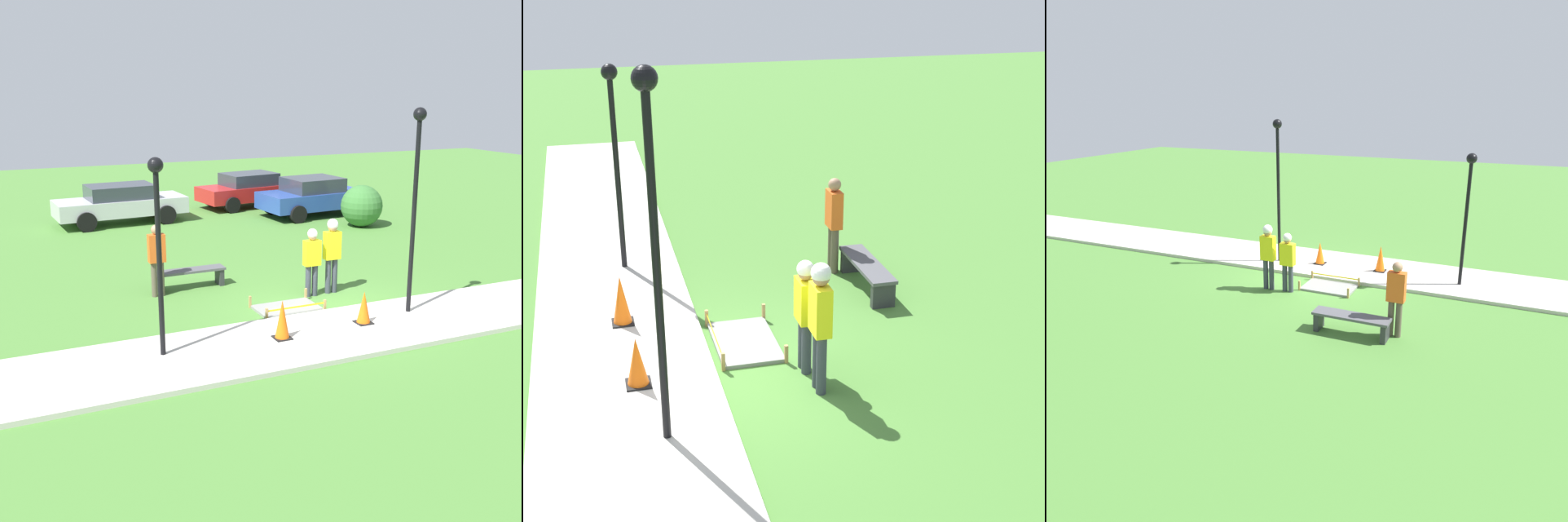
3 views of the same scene
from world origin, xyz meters
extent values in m
plane|color=#477A33|center=(0.00, 0.00, 0.00)|extent=(60.00, 60.00, 0.00)
cube|color=#BCB7AD|center=(0.00, -1.26, 0.05)|extent=(28.00, 2.52, 0.10)
cube|color=gray|center=(-0.75, 0.59, 0.03)|extent=(1.45, 0.92, 0.06)
cube|color=tan|center=(-1.47, 0.13, 0.14)|extent=(0.05, 0.05, 0.28)
cube|color=tan|center=(-0.03, 0.13, 0.14)|extent=(0.05, 0.05, 0.28)
cube|color=tan|center=(-1.47, 1.05, 0.14)|extent=(0.05, 0.05, 0.28)
cube|color=tan|center=(-0.03, 1.05, 0.14)|extent=(0.05, 0.05, 0.28)
cube|color=yellow|center=(-0.75, 0.13, 0.21)|extent=(1.45, 0.00, 0.04)
cube|color=black|center=(-1.72, -1.16, 0.11)|extent=(0.34, 0.34, 0.02)
cone|color=orange|center=(-1.72, -1.16, 0.51)|extent=(0.29, 0.29, 0.77)
cube|color=black|center=(0.22, -1.09, 0.11)|extent=(0.34, 0.34, 0.02)
cone|color=orange|center=(0.22, -1.09, 0.46)|extent=(0.29, 0.29, 0.67)
cube|color=#2D2D33|center=(-3.05, 3.08, 0.21)|extent=(0.12, 0.40, 0.42)
cube|color=#2D2D33|center=(-1.46, 3.08, 0.21)|extent=(0.12, 0.40, 0.42)
cube|color=#4C4C51|center=(-2.25, 3.08, 0.45)|extent=(1.79, 0.44, 0.06)
cylinder|color=#383D47|center=(0.14, 1.25, 0.39)|extent=(0.14, 0.14, 0.78)
cylinder|color=#383D47|center=(0.32, 1.25, 0.39)|extent=(0.14, 0.14, 0.78)
cube|color=yellow|center=(0.23, 1.25, 1.08)|extent=(0.40, 0.22, 0.61)
sphere|color=#A37A5B|center=(0.23, 1.25, 1.50)|extent=(0.21, 0.21, 0.21)
sphere|color=white|center=(0.23, 1.25, 1.55)|extent=(0.24, 0.24, 0.24)
cylinder|color=#383D47|center=(0.71, 1.29, 0.43)|extent=(0.14, 0.14, 0.86)
cylinder|color=#383D47|center=(0.89, 1.29, 0.43)|extent=(0.14, 0.14, 0.86)
cube|color=yellow|center=(0.80, 1.29, 1.20)|extent=(0.40, 0.22, 0.68)
sphere|color=#A37A5B|center=(0.80, 1.29, 1.66)|extent=(0.23, 0.23, 0.23)
sphere|color=white|center=(0.80, 1.29, 1.72)|extent=(0.27, 0.27, 0.27)
cylinder|color=brown|center=(-3.26, 2.76, 0.43)|extent=(0.14, 0.14, 0.86)
cylinder|color=brown|center=(-3.08, 2.76, 0.43)|extent=(0.14, 0.14, 0.86)
cube|color=#E55B1E|center=(-3.17, 2.76, 1.20)|extent=(0.40, 0.22, 0.68)
sphere|color=#A37A5B|center=(-3.17, 2.76, 1.65)|extent=(0.23, 0.23, 0.23)
cylinder|color=black|center=(1.54, -0.85, 2.19)|extent=(0.10, 0.10, 4.19)
sphere|color=black|center=(1.54, -0.85, 4.38)|extent=(0.28, 0.28, 0.28)
cylinder|color=black|center=(-4.10, -0.97, 1.81)|extent=(0.10, 0.10, 3.43)
sphere|color=black|center=(-4.10, -0.97, 3.63)|extent=(0.28, 0.28, 0.28)
cube|color=#28479E|center=(5.07, 10.19, 0.65)|extent=(4.23, 2.31, 0.63)
cube|color=#2D333D|center=(5.07, 10.19, 1.22)|extent=(2.18, 1.91, 0.53)
cylinder|color=black|center=(6.26, 11.28, 0.33)|extent=(0.68, 0.29, 0.66)
cylinder|color=black|center=(6.42, 9.30, 0.33)|extent=(0.68, 0.29, 0.66)
cylinder|color=black|center=(3.73, 11.07, 0.33)|extent=(0.68, 0.29, 0.66)
cylinder|color=black|center=(3.89, 9.10, 0.33)|extent=(0.68, 0.29, 0.66)
cube|color=red|center=(3.58, 12.99, 0.62)|extent=(4.46, 2.36, 0.59)
cube|color=#2D333D|center=(3.58, 12.99, 1.16)|extent=(2.33, 1.84, 0.50)
cylinder|color=black|center=(4.75, 14.05, 0.32)|extent=(0.67, 0.33, 0.65)
cylinder|color=black|center=(5.01, 12.30, 0.32)|extent=(0.67, 0.33, 0.65)
cylinder|color=black|center=(2.14, 13.67, 0.32)|extent=(0.67, 0.33, 0.65)
cylinder|color=black|center=(2.40, 11.93, 0.32)|extent=(0.67, 0.33, 0.65)
cube|color=#BCBCC1|center=(-2.11, 11.73, 0.64)|extent=(4.81, 2.01, 0.59)
cube|color=#2D333D|center=(-2.11, 11.73, 1.19)|extent=(2.44, 1.67, 0.50)
cylinder|color=black|center=(-0.70, 12.68, 0.34)|extent=(0.70, 0.28, 0.69)
cylinder|color=black|center=(-0.60, 10.94, 0.34)|extent=(0.70, 0.28, 0.69)
cylinder|color=black|center=(-3.62, 12.51, 0.34)|extent=(0.70, 0.28, 0.69)
cylinder|color=black|center=(-3.52, 10.77, 0.34)|extent=(0.70, 0.28, 0.69)
sphere|color=#387033|center=(5.72, 7.65, 0.75)|extent=(1.51, 1.51, 1.51)
camera|label=1|loc=(-7.05, -12.07, 4.97)|focal=45.00mm
camera|label=2|loc=(9.81, -1.52, 5.69)|focal=55.00mm
camera|label=3|loc=(-5.57, 13.11, 5.24)|focal=35.00mm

